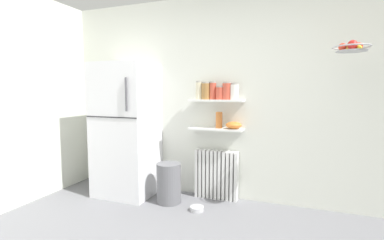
{
  "coord_description": "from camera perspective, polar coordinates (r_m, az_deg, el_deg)",
  "views": [
    {
      "loc": [
        0.91,
        -1.51,
        1.39
      ],
      "look_at": [
        -0.27,
        1.6,
        1.05
      ],
      "focal_mm": 26.27,
      "sensor_mm": 36.0,
      "label": 1
    }
  ],
  "objects": [
    {
      "name": "storage_jar_4",
      "position": [
        3.5,
        7.14,
        5.9
      ],
      "size": [
        0.12,
        0.12,
        0.22
      ],
      "color": "#C64C38",
      "rests_on": "wall_shelf_upper"
    },
    {
      "name": "storage_jar_1",
      "position": [
        3.57,
        2.86,
        5.95
      ],
      "size": [
        0.12,
        0.12,
        0.22
      ],
      "color": "olive",
      "rests_on": "wall_shelf_upper"
    },
    {
      "name": "storage_jar_3",
      "position": [
        3.52,
        5.69,
        5.52
      ],
      "size": [
        0.12,
        0.12,
        0.17
      ],
      "color": "#C64C38",
      "rests_on": "wall_shelf_upper"
    },
    {
      "name": "back_wall",
      "position": [
        3.68,
        6.4,
        4.4
      ],
      "size": [
        7.04,
        0.1,
        2.6
      ],
      "primitive_type": "cube",
      "color": "silver",
      "rests_on": "ground_plane"
    },
    {
      "name": "trash_bin",
      "position": [
        3.61,
        -4.73,
        -12.62
      ],
      "size": [
        0.3,
        0.3,
        0.5
      ],
      "primitive_type": "cylinder",
      "color": "slate",
      "rests_on": "ground_plane"
    },
    {
      "name": "storage_jar_2",
      "position": [
        3.55,
        4.27,
        5.98
      ],
      "size": [
        0.08,
        0.08,
        0.23
      ],
      "color": "#C64C38",
      "rests_on": "wall_shelf_upper"
    },
    {
      "name": "shelf_bowl",
      "position": [
        3.51,
        8.47,
        -1.05
      ],
      "size": [
        0.2,
        0.2,
        0.09
      ],
      "primitive_type": "ellipsoid",
      "color": "orange",
      "rests_on": "wall_shelf_lower"
    },
    {
      "name": "radiator",
      "position": [
        3.72,
        4.96,
        -10.97
      ],
      "size": [
        0.56,
        0.12,
        0.63
      ],
      "color": "white",
      "rests_on": "ground_plane"
    },
    {
      "name": "hanging_fruit_basket",
      "position": [
        3.13,
        29.67,
        12.71
      ],
      "size": [
        0.34,
        0.34,
        0.1
      ],
      "color": "#B2B2B7"
    },
    {
      "name": "refrigerator",
      "position": [
        3.87,
        -13.15,
        -1.9
      ],
      "size": [
        0.75,
        0.69,
        1.76
      ],
      "color": "silver",
      "rests_on": "ground_plane"
    },
    {
      "name": "wall_shelf_upper",
      "position": [
        3.54,
        4.96,
        3.96
      ],
      "size": [
        0.69,
        0.22,
        0.02
      ],
      "primitive_type": "cube",
      "color": "white"
    },
    {
      "name": "pet_food_bowl",
      "position": [
        3.44,
        1.03,
        -17.55
      ],
      "size": [
        0.16,
        0.16,
        0.05
      ],
      "primitive_type": "cylinder",
      "color": "#B7B7BC",
      "rests_on": "ground_plane"
    },
    {
      "name": "wall_shelf_lower",
      "position": [
        3.57,
        4.91,
        -1.81
      ],
      "size": [
        0.69,
        0.22,
        0.02
      ],
      "primitive_type": "cube",
      "color": "white"
    },
    {
      "name": "vase",
      "position": [
        3.54,
        5.51,
        -0.0
      ],
      "size": [
        0.08,
        0.08,
        0.2
      ],
      "primitive_type": "cylinder",
      "color": "#CC7033",
      "rests_on": "wall_shelf_lower"
    },
    {
      "name": "storage_jar_0",
      "position": [
        3.6,
        1.47,
        6.05
      ],
      "size": [
        0.09,
        0.09,
        0.23
      ],
      "color": "beige",
      "rests_on": "wall_shelf_upper"
    },
    {
      "name": "storage_jar_5",
      "position": [
        3.48,
        8.61,
        5.74
      ],
      "size": [
        0.11,
        0.11,
        0.2
      ],
      "color": "silver",
      "rests_on": "wall_shelf_upper"
    }
  ]
}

